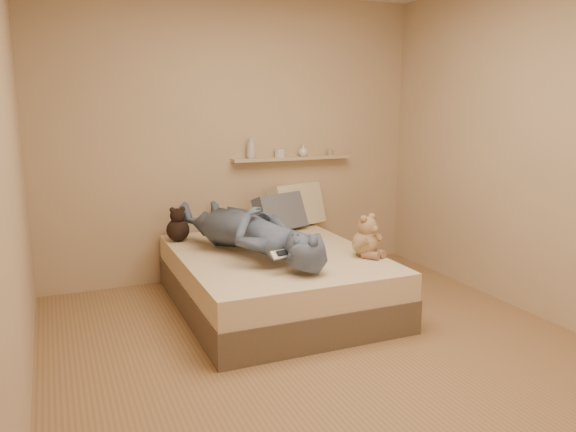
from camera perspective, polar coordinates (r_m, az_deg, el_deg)
name	(u,v)px	position (r m, az deg, el deg)	size (l,w,h in m)	color
room	(329,157)	(3.52, 4.17, 6.04)	(3.80, 3.80, 3.80)	#906B4A
bed	(274,279)	(4.57, -1.38, -6.44)	(1.50, 1.90, 0.45)	brown
game_console	(282,254)	(3.91, -0.62, -3.90)	(0.17, 0.10, 0.06)	#B0B4B8
teddy_bear	(367,239)	(4.40, 7.99, -2.32)	(0.27, 0.28, 0.34)	tan
dark_plush	(178,226)	(4.92, -11.13, -1.04)	(0.20, 0.20, 0.30)	black
pillow_cream	(297,205)	(5.43, 0.93, 1.08)	(0.55, 0.16, 0.40)	beige
pillow_grey	(280,213)	(5.21, -0.78, 0.32)	(0.50, 0.14, 0.34)	slate
person	(249,230)	(4.42, -3.96, -1.39)	(0.60, 1.66, 0.40)	#4E5B7A
wall_shelf	(292,158)	(5.43, 0.43, 5.88)	(1.20, 0.12, 0.03)	tan
shelf_bottles	(278,150)	(5.36, -1.04, 6.73)	(0.91, 0.10, 0.21)	#B6BCBF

